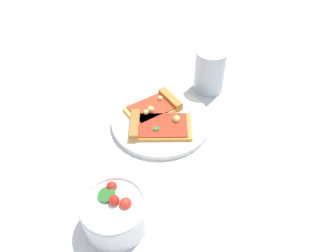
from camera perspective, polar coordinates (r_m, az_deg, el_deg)
ground_plane at (r=0.72m, az=-0.46°, el=-2.36°), size 2.40×2.40×0.00m
plate at (r=0.75m, az=-1.26°, el=1.00°), size 0.24×0.24×0.01m
pizza_slice_near at (r=0.72m, az=-2.21°, el=0.03°), size 0.16×0.13×0.02m
pizza_slice_far at (r=0.77m, az=-2.14°, el=3.70°), size 0.14×0.15×0.02m
salad_bowl at (r=0.57m, az=-9.74°, el=-15.35°), size 0.12×0.12×0.08m
soda_glass at (r=0.84m, az=7.69°, el=9.90°), size 0.08×0.08×0.12m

